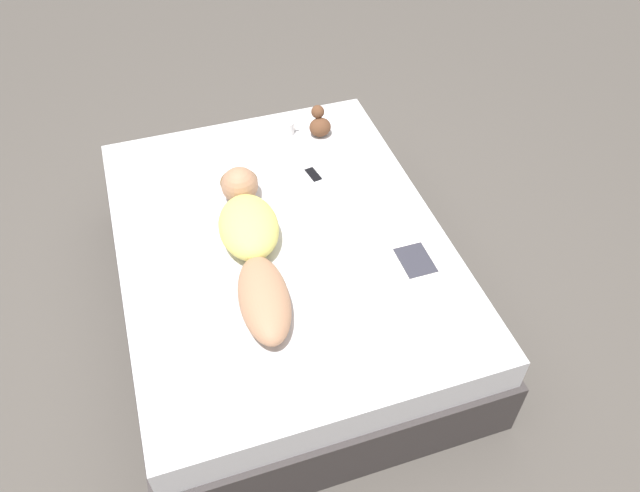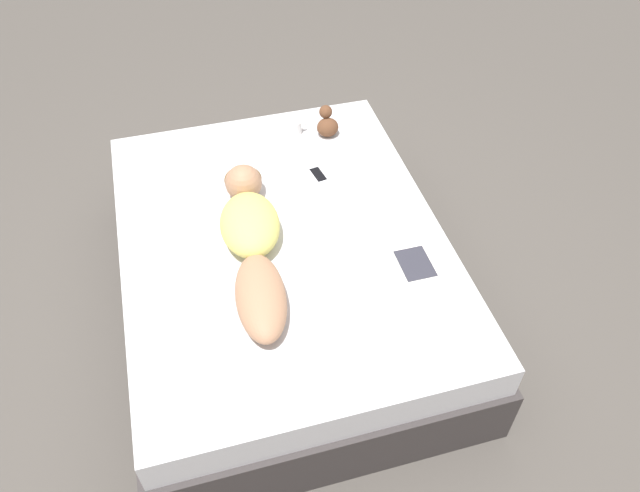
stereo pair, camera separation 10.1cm
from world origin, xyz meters
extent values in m
plane|color=#4C4742|center=(0.00, 0.00, 0.00)|extent=(12.00, 12.00, 0.00)
cube|color=#383333|center=(0.00, 0.00, 0.18)|extent=(1.73, 2.25, 0.37)
cube|color=silver|center=(0.00, 0.00, 0.47)|extent=(1.67, 2.19, 0.20)
ellipsoid|color=#A37556|center=(-0.20, -0.44, 0.64)|extent=(0.28, 0.56, 0.15)
ellipsoid|color=#D1C660|center=(-0.16, 0.03, 0.66)|extent=(0.35, 0.49, 0.18)
ellipsoid|color=brown|center=(-0.13, 0.38, 0.67)|extent=(0.22, 0.21, 0.11)
sphere|color=#A37556|center=(-0.13, 0.35, 0.67)|extent=(0.20, 0.20, 0.20)
cube|color=silver|center=(0.36, -0.38, 0.57)|extent=(0.24, 0.31, 0.01)
cube|color=silver|center=(0.60, -0.38, 0.57)|extent=(0.24, 0.31, 0.01)
cube|color=#2D2D38|center=(0.60, -0.38, 0.58)|extent=(0.16, 0.22, 0.00)
cylinder|color=white|center=(0.28, 0.87, 0.61)|extent=(0.09, 0.09, 0.09)
cylinder|color=black|center=(0.28, 0.87, 0.65)|extent=(0.08, 0.08, 0.01)
torus|color=white|center=(0.33, 0.87, 0.61)|extent=(0.05, 0.01, 0.05)
cube|color=silver|center=(0.32, 0.42, 0.57)|extent=(0.09, 0.16, 0.01)
cube|color=black|center=(0.32, 0.42, 0.58)|extent=(0.08, 0.13, 0.00)
ellipsoid|color=brown|center=(0.48, 0.79, 0.62)|extent=(0.14, 0.12, 0.12)
sphere|color=brown|center=(0.48, 0.83, 0.71)|extent=(0.08, 0.08, 0.08)
camera|label=1|loc=(-0.52, -2.25, 2.91)|focal=35.00mm
camera|label=2|loc=(-0.42, -2.28, 2.91)|focal=35.00mm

